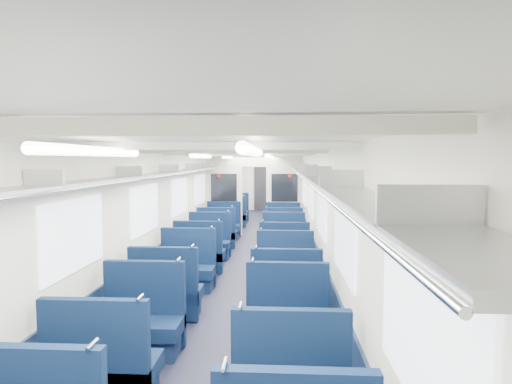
{
  "coord_description": "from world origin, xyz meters",
  "views": [
    {
      "loc": [
        0.74,
        -9.39,
        2.2
      ],
      "look_at": [
        0.07,
        2.43,
        1.29
      ],
      "focal_mm": 29.54,
      "sensor_mm": 36.0,
      "label": 1
    }
  ],
  "objects_px": {
    "seat_4": "(102,372)",
    "seat_17": "(283,235)",
    "seat_23": "(282,213)",
    "seat_7": "(287,326)",
    "seat_21": "(282,218)",
    "seat_9": "(286,298)",
    "seat_13": "(284,257)",
    "seat_6": "(142,324)",
    "seat_11": "(285,274)",
    "seat_18": "(223,227)",
    "seat_8": "(166,295)",
    "bulkhead": "(254,193)",
    "seat_10": "(187,270)",
    "seat_20": "(232,217)",
    "end_door": "(263,187)",
    "seat_19": "(283,229)",
    "seat_22": "(235,213)",
    "seat_16": "(217,235)",
    "seat_15": "(284,244)",
    "seat_14": "(209,244)"
  },
  "relations": [
    {
      "from": "seat_7",
      "to": "seat_13",
      "type": "xyz_separation_m",
      "value": [
        0.0,
        3.36,
        0.0
      ]
    },
    {
      "from": "seat_8",
      "to": "seat_18",
      "type": "relative_size",
      "value": 1.0
    },
    {
      "from": "seat_16",
      "to": "seat_18",
      "type": "distance_m",
      "value": 1.24
    },
    {
      "from": "seat_6",
      "to": "seat_21",
      "type": "relative_size",
      "value": 1.0
    },
    {
      "from": "end_door",
      "to": "seat_15",
      "type": "xyz_separation_m",
      "value": [
        0.83,
        -9.08,
        -0.67
      ]
    },
    {
      "from": "seat_22",
      "to": "bulkhead",
      "type": "bearing_deg",
      "value": -71.79
    },
    {
      "from": "seat_18",
      "to": "seat_20",
      "type": "relative_size",
      "value": 1.0
    },
    {
      "from": "end_door",
      "to": "seat_22",
      "type": "height_order",
      "value": "end_door"
    },
    {
      "from": "seat_15",
      "to": "seat_17",
      "type": "xyz_separation_m",
      "value": [
        0.0,
        1.14,
        0.0
      ]
    },
    {
      "from": "seat_7",
      "to": "seat_10",
      "type": "bearing_deg",
      "value": 125.46
    },
    {
      "from": "seat_15",
      "to": "seat_19",
      "type": "bearing_deg",
      "value": 90.0
    },
    {
      "from": "seat_15",
      "to": "seat_20",
      "type": "distance_m",
      "value": 4.68
    },
    {
      "from": "seat_9",
      "to": "seat_13",
      "type": "xyz_separation_m",
      "value": [
        0.0,
        2.37,
        0.0
      ]
    },
    {
      "from": "seat_4",
      "to": "seat_23",
      "type": "bearing_deg",
      "value": 81.58
    },
    {
      "from": "end_door",
      "to": "seat_6",
      "type": "height_order",
      "value": "end_door"
    },
    {
      "from": "seat_23",
      "to": "seat_8",
      "type": "bearing_deg",
      "value": -100.35
    },
    {
      "from": "seat_7",
      "to": "seat_22",
      "type": "xyz_separation_m",
      "value": [
        -1.66,
        10.01,
        0.0
      ]
    },
    {
      "from": "seat_13",
      "to": "seat_20",
      "type": "height_order",
      "value": "same"
    },
    {
      "from": "seat_10",
      "to": "seat_23",
      "type": "height_order",
      "value": "same"
    },
    {
      "from": "seat_19",
      "to": "seat_8",
      "type": "bearing_deg",
      "value": -106.06
    },
    {
      "from": "seat_16",
      "to": "seat_22",
      "type": "height_order",
      "value": "same"
    },
    {
      "from": "seat_10",
      "to": "seat_11",
      "type": "xyz_separation_m",
      "value": [
        1.66,
        -0.15,
        0.0
      ]
    },
    {
      "from": "seat_9",
      "to": "seat_11",
      "type": "relative_size",
      "value": 1.0
    },
    {
      "from": "seat_4",
      "to": "seat_18",
      "type": "xyz_separation_m",
      "value": [
        0.0,
        8.06,
        0.0
      ]
    },
    {
      "from": "bulkhead",
      "to": "seat_15",
      "type": "bearing_deg",
      "value": -73.8
    },
    {
      "from": "seat_21",
      "to": "seat_6",
      "type": "bearing_deg",
      "value": -100.44
    },
    {
      "from": "end_door",
      "to": "seat_7",
      "type": "height_order",
      "value": "end_door"
    },
    {
      "from": "seat_9",
      "to": "seat_23",
      "type": "relative_size",
      "value": 1.0
    },
    {
      "from": "seat_13",
      "to": "seat_19",
      "type": "bearing_deg",
      "value": 90.0
    },
    {
      "from": "seat_14",
      "to": "seat_16",
      "type": "xyz_separation_m",
      "value": [
        0.0,
        1.15,
        0.0
      ]
    },
    {
      "from": "seat_17",
      "to": "seat_19",
      "type": "height_order",
      "value": "same"
    },
    {
      "from": "seat_22",
      "to": "seat_19",
      "type": "bearing_deg",
      "value": -62.83
    },
    {
      "from": "end_door",
      "to": "seat_9",
      "type": "height_order",
      "value": "end_door"
    },
    {
      "from": "seat_4",
      "to": "seat_16",
      "type": "bearing_deg",
      "value": 90.0
    },
    {
      "from": "seat_11",
      "to": "seat_15",
      "type": "xyz_separation_m",
      "value": [
        0.0,
        2.45,
        0.0
      ]
    },
    {
      "from": "seat_8",
      "to": "seat_4",
      "type": "bearing_deg",
      "value": -90.0
    },
    {
      "from": "seat_13",
      "to": "seat_16",
      "type": "relative_size",
      "value": 1.0
    },
    {
      "from": "seat_15",
      "to": "seat_4",
      "type": "bearing_deg",
      "value": -106.14
    },
    {
      "from": "seat_8",
      "to": "seat_15",
      "type": "xyz_separation_m",
      "value": [
        1.66,
        3.62,
        0.0
      ]
    },
    {
      "from": "seat_4",
      "to": "seat_6",
      "type": "xyz_separation_m",
      "value": [
        0.0,
        1.08,
        0.0
      ]
    },
    {
      "from": "bulkhead",
      "to": "seat_6",
      "type": "height_order",
      "value": "bulkhead"
    },
    {
      "from": "seat_19",
      "to": "seat_9",
      "type": "bearing_deg",
      "value": -90.0
    },
    {
      "from": "seat_4",
      "to": "seat_17",
      "type": "xyz_separation_m",
      "value": [
        1.66,
        6.87,
        0.0
      ]
    },
    {
      "from": "seat_4",
      "to": "seat_14",
      "type": "relative_size",
      "value": 1.0
    },
    {
      "from": "seat_7",
      "to": "seat_21",
      "type": "bearing_deg",
      "value": 90.0
    },
    {
      "from": "seat_8",
      "to": "seat_10",
      "type": "xyz_separation_m",
      "value": [
        0.0,
        1.32,
        0.0
      ]
    },
    {
      "from": "bulkhead",
      "to": "seat_10",
      "type": "xyz_separation_m",
      "value": [
        -0.83,
        -5.15,
        -0.91
      ]
    },
    {
      "from": "end_door",
      "to": "seat_21",
      "type": "height_order",
      "value": "end_door"
    },
    {
      "from": "seat_6",
      "to": "seat_11",
      "type": "bearing_deg",
      "value": 53.05
    },
    {
      "from": "seat_4",
      "to": "seat_23",
      "type": "xyz_separation_m",
      "value": [
        1.66,
        11.21,
        0.0
      ]
    }
  ]
}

